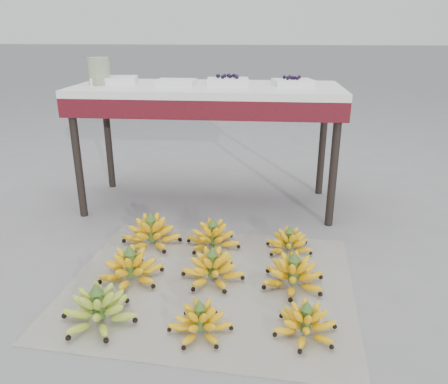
# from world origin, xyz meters

# --- Properties ---
(ground) EXTENTS (60.00, 60.00, 0.00)m
(ground) POSITION_xyz_m (0.00, 0.00, 0.00)
(ground) COLOR slate
(ground) RESTS_ON ground
(newspaper_mat) EXTENTS (1.33, 1.14, 0.01)m
(newspaper_mat) POSITION_xyz_m (0.08, -0.05, 0.00)
(newspaper_mat) COLOR silver
(newspaper_mat) RESTS_ON ground
(bunch_front_left) EXTENTS (0.36, 0.36, 0.18)m
(bunch_front_left) POSITION_xyz_m (-0.31, -0.37, 0.07)
(bunch_front_left) COLOR #88B93A
(bunch_front_left) RESTS_ON newspaper_mat
(bunch_front_center) EXTENTS (0.26, 0.26, 0.14)m
(bunch_front_center) POSITION_xyz_m (0.09, -0.39, 0.06)
(bunch_front_center) COLOR #EBAF09
(bunch_front_center) RESTS_ON newspaper_mat
(bunch_front_right) EXTENTS (0.27, 0.27, 0.15)m
(bunch_front_right) POSITION_xyz_m (0.48, -0.37, 0.06)
(bunch_front_right) COLOR #EBAF09
(bunch_front_right) RESTS_ON newspaper_mat
(bunch_mid_left) EXTENTS (0.33, 0.33, 0.18)m
(bunch_mid_left) POSITION_xyz_m (-0.27, -0.06, 0.07)
(bunch_mid_left) COLOR #EBAF09
(bunch_mid_left) RESTS_ON newspaper_mat
(bunch_mid_center) EXTENTS (0.35, 0.35, 0.17)m
(bunch_mid_center) POSITION_xyz_m (0.09, -0.02, 0.06)
(bunch_mid_center) COLOR #EBAF09
(bunch_mid_center) RESTS_ON newspaper_mat
(bunch_mid_right) EXTENTS (0.31, 0.31, 0.17)m
(bunch_mid_right) POSITION_xyz_m (0.45, -0.04, 0.06)
(bunch_mid_right) COLOR #EBAF09
(bunch_mid_right) RESTS_ON newspaper_mat
(bunch_back_left) EXTENTS (0.31, 0.31, 0.18)m
(bunch_back_left) POSITION_xyz_m (-0.27, 0.30, 0.07)
(bunch_back_left) COLOR #EBAF09
(bunch_back_left) RESTS_ON newspaper_mat
(bunch_back_center) EXTENTS (0.34, 0.34, 0.17)m
(bunch_back_center) POSITION_xyz_m (0.06, 0.29, 0.06)
(bunch_back_center) COLOR #EBAF09
(bunch_back_center) RESTS_ON newspaper_mat
(bunch_back_right) EXTENTS (0.31, 0.31, 0.14)m
(bunch_back_right) POSITION_xyz_m (0.45, 0.28, 0.05)
(bunch_back_right) COLOR #EBAF09
(bunch_back_right) RESTS_ON newspaper_mat
(vendor_table) EXTENTS (1.58, 0.63, 0.76)m
(vendor_table) POSITION_xyz_m (-0.04, 0.90, 0.67)
(vendor_table) COLOR black
(vendor_table) RESTS_ON ground
(tray_far_left) EXTENTS (0.29, 0.23, 0.04)m
(tray_far_left) POSITION_xyz_m (-0.62, 0.94, 0.78)
(tray_far_left) COLOR silver
(tray_far_left) RESTS_ON vendor_table
(tray_left) EXTENTS (0.23, 0.17, 0.04)m
(tray_left) POSITION_xyz_m (-0.22, 0.87, 0.78)
(tray_left) COLOR silver
(tray_left) RESTS_ON vendor_table
(tray_right) EXTENTS (0.26, 0.20, 0.06)m
(tray_right) POSITION_xyz_m (0.08, 0.93, 0.78)
(tray_right) COLOR silver
(tray_right) RESTS_ON vendor_table
(tray_far_right) EXTENTS (0.26, 0.21, 0.06)m
(tray_far_right) POSITION_xyz_m (0.46, 0.94, 0.78)
(tray_far_right) COLOR silver
(tray_far_right) RESTS_ON vendor_table
(glass_jar) EXTENTS (0.16, 0.16, 0.16)m
(glass_jar) POSITION_xyz_m (-0.69, 0.88, 0.84)
(glass_jar) COLOR beige
(glass_jar) RESTS_ON vendor_table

